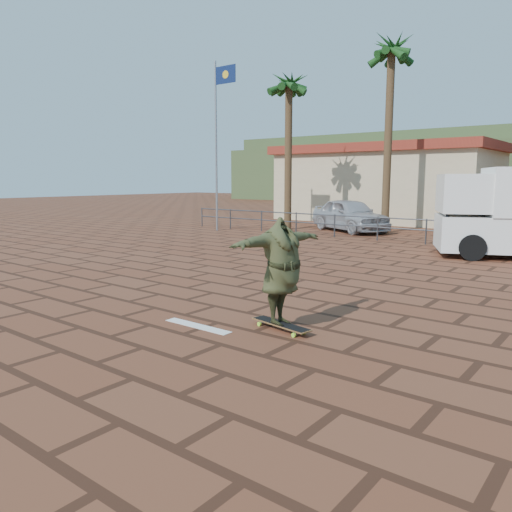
{
  "coord_description": "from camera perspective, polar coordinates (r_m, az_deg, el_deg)",
  "views": [
    {
      "loc": [
        6.62,
        -7.13,
        2.52
      ],
      "look_at": [
        -0.21,
        1.6,
        0.8
      ],
      "focal_mm": 35.0,
      "sensor_mm": 36.0,
      "label": 1
    }
  ],
  "objects": [
    {
      "name": "paint_stripe",
      "position": [
        8.76,
        -6.69,
        -7.95
      ],
      "size": [
        1.4,
        0.22,
        0.01
      ],
      "primitive_type": "cube",
      "color": "white",
      "rests_on": "ground"
    },
    {
      "name": "car_silver",
      "position": [
        24.56,
        10.66,
        4.65
      ],
      "size": [
        5.0,
        3.92,
        1.59
      ],
      "primitive_type": "imported",
      "rotation": [
        0.0,
        0.0,
        1.06
      ],
      "color": "#A4A5AB",
      "rests_on": "ground"
    },
    {
      "name": "ground",
      "position": [
        10.06,
        -4.71,
        -5.72
      ],
      "size": [
        120.0,
        120.0,
        0.0
      ],
      "primitive_type": "plane",
      "color": "brown",
      "rests_on": "ground"
    },
    {
      "name": "palm_left",
      "position": [
        24.74,
        15.23,
        21.22
      ],
      "size": [
        2.4,
        2.4,
        9.45
      ],
      "color": "brown",
      "rests_on": "ground"
    },
    {
      "name": "skateboarder",
      "position": [
        8.25,
        2.92,
        -1.72
      ],
      "size": [
        0.75,
        2.24,
        1.79
      ],
      "primitive_type": "imported",
      "rotation": [
        0.0,
        0.0,
        1.5
      ],
      "color": "#3A3E21",
      "rests_on": "longboard"
    },
    {
      "name": "guardrail",
      "position": [
        20.33,
        18.89,
        3.16
      ],
      "size": [
        24.06,
        0.06,
        1.0
      ],
      "color": "#47494F",
      "rests_on": "ground"
    },
    {
      "name": "flagpole",
      "position": [
        24.61,
        -4.37,
        13.74
      ],
      "size": [
        1.3,
        0.1,
        8.0
      ],
      "color": "gray",
      "rests_on": "ground"
    },
    {
      "name": "hill_back",
      "position": [
        69.34,
        13.85,
        9.8
      ],
      "size": [
        35.0,
        14.0,
        8.0
      ],
      "primitive_type": "cube",
      "color": "#384C28",
      "rests_on": "ground"
    },
    {
      "name": "palm_far_left",
      "position": [
        25.37,
        3.79,
        18.59
      ],
      "size": [
        2.4,
        2.4,
        8.25
      ],
      "color": "brown",
      "rests_on": "ground"
    },
    {
      "name": "building_west",
      "position": [
        31.75,
        14.76,
        8.11
      ],
      "size": [
        12.6,
        7.6,
        4.5
      ],
      "color": "beige",
      "rests_on": "ground"
    },
    {
      "name": "longboard",
      "position": [
        8.46,
        2.87,
        -7.83
      ],
      "size": [
        1.22,
        0.47,
        0.12
      ],
      "rotation": [
        0.0,
        0.0,
        -0.18
      ],
      "color": "olive",
      "rests_on": "ground"
    }
  ]
}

